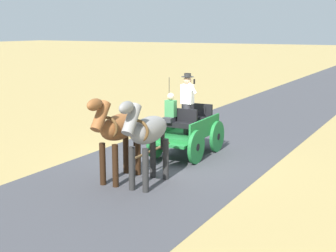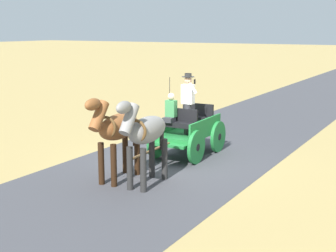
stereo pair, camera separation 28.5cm
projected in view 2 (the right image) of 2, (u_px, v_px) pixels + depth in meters
ground_plane at (177, 160)px, 14.09m from camera, size 200.00×200.00×0.00m
road_surface at (177, 160)px, 14.09m from camera, size 5.33×160.00×0.01m
horse_drawn_carriage at (187, 129)px, 14.46m from camera, size 1.45×4.51×2.50m
horse_near_side at (145, 133)px, 11.57m from camera, size 0.66×2.13×2.21m
horse_off_side at (117, 129)px, 11.96m from camera, size 0.64×2.13×2.21m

